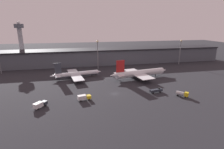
# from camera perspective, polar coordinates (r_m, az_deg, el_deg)

# --- Properties ---
(ground) EXTENTS (600.00, 600.00, 0.00)m
(ground) POSITION_cam_1_polar(r_m,az_deg,el_deg) (100.04, 0.85, -6.27)
(ground) COLOR #26262B
(terminal_building) EXTENTS (256.24, 22.45, 14.88)m
(terminal_building) POSITION_cam_1_polar(r_m,az_deg,el_deg) (173.53, -4.98, 5.89)
(terminal_building) COLOR #4C515B
(terminal_building) RESTS_ON ground
(airplane_0) EXTENTS (37.63, 33.19, 12.32)m
(airplane_0) POSITION_cam_1_polar(r_m,az_deg,el_deg) (130.19, -11.56, 0.11)
(airplane_0) COLOR silver
(airplane_0) RESTS_ON ground
(airplane_1) EXTENTS (46.76, 30.56, 14.51)m
(airplane_1) POSITION_cam_1_polar(r_m,az_deg,el_deg) (128.35, 9.05, 0.43)
(airplane_1) COLOR silver
(airplane_1) RESTS_ON ground
(service_vehicle_0) EXTENTS (7.18, 3.80, 2.90)m
(service_vehicle_0) POSITION_cam_1_polar(r_m,az_deg,el_deg) (92.25, -9.20, -7.37)
(service_vehicle_0) COLOR gold
(service_vehicle_0) RESTS_ON ground
(service_vehicle_1) EXTENTS (5.86, 5.96, 2.91)m
(service_vehicle_1) POSITION_cam_1_polar(r_m,az_deg,el_deg) (102.92, 21.98, -5.85)
(service_vehicle_1) COLOR gold
(service_vehicle_1) RESTS_ON ground
(service_vehicle_2) EXTENTS (6.11, 6.70, 2.95)m
(service_vehicle_2) POSITION_cam_1_polar(r_m,az_deg,el_deg) (90.03, -22.48, -9.05)
(service_vehicle_2) COLOR #282D38
(service_vehicle_2) RESTS_ON ground
(service_vehicle_3) EXTENTS (7.92, 3.33, 2.88)m
(service_vehicle_3) POSITION_cam_1_polar(r_m,az_deg,el_deg) (104.15, 14.23, -5.05)
(service_vehicle_3) COLOR #282D38
(service_vehicle_3) RESTS_ON ground
(lamp_post_1) EXTENTS (1.80, 1.80, 24.79)m
(lamp_post_1) POSITION_cam_1_polar(r_m,az_deg,el_deg) (153.49, -4.71, 7.70)
(lamp_post_1) COLOR slate
(lamp_post_1) RESTS_ON ground
(lamp_post_2) EXTENTS (1.80, 1.80, 23.84)m
(lamp_post_2) POSITION_cam_1_polar(r_m,az_deg,el_deg) (181.78, 21.42, 7.79)
(lamp_post_2) COLOR slate
(lamp_post_2) RESTS_ON ground
(control_tower) EXTENTS (9.00, 9.00, 41.26)m
(control_tower) POSITION_cam_1_polar(r_m,az_deg,el_deg) (207.39, -27.70, 10.42)
(control_tower) COLOR #99999E
(control_tower) RESTS_ON ground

